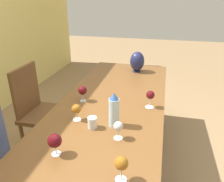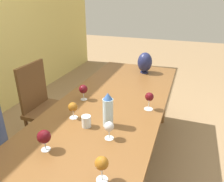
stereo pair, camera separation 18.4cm
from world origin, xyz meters
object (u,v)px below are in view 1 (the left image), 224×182
Objects in this scene: wine_glass_0 at (55,141)px; wine_glass_3 at (121,164)px; vase at (137,61)px; wine_glass_5 at (150,96)px; wine_glass_1 at (118,127)px; wine_glass_2 at (76,109)px; water_bottle at (114,110)px; wine_glass_4 at (83,91)px; chair_far at (40,109)px; water_tumbler at (92,123)px.

wine_glass_3 is (-0.10, -0.40, 0.01)m from wine_glass_0.
vase is 0.89m from wine_glass_5.
wine_glass_1 is 0.84× the size of wine_glass_5.
wine_glass_3 is 0.98× the size of wine_glass_5.
wine_glass_1 is at bearing -113.64° from wine_glass_2.
water_bottle reaches higher than wine_glass_0.
vase is 1.33m from wine_glass_1.
wine_glass_3 is at bearing -175.03° from vase.
wine_glass_4 reaches higher than wine_glass_1.
chair_far is (0.82, 0.62, -0.31)m from wine_glass_0.
water_tumbler is at bearing -124.65° from chair_far.
wine_glass_1 is (-0.08, -0.20, 0.05)m from water_tumbler.
water_bottle is 2.00× the size of wine_glass_2.
wine_glass_5 is at bearing -57.32° from wine_glass_2.
vase is at bearing -21.64° from wine_glass_4.
wine_glass_3 reaches higher than wine_glass_0.
wine_glass_2 is at bearing 122.68° from wine_glass_5.
vase reaches higher than water_tumbler.
wine_glass_3 is at bearing -145.24° from water_tumbler.
wine_glass_5 is (0.02, -0.57, 0.01)m from wine_glass_4.
wine_glass_0 is (-0.37, 0.26, -0.03)m from water_bottle.
wine_glass_3 reaches higher than wine_glass_4.
water_tumbler is 0.09× the size of chair_far.
chair_far is at bearing 75.98° from wine_glass_4.
water_bottle is 0.17m from water_tumbler.
wine_glass_3 is at bearing -132.00° from chair_far.
wine_glass_0 is at bearing 126.21° from wine_glass_1.
water_bottle is 1.78× the size of wine_glass_3.
chair_far is (0.44, 0.59, -0.30)m from wine_glass_2.
wine_glass_4 is at bearing 12.41° from wine_glass_2.
wine_glass_2 is (0.15, 0.34, 0.00)m from wine_glass_1.
wine_glass_2 is 0.89× the size of wine_glass_3.
water_bottle is 0.40m from wine_glass_5.
wine_glass_3 is at bearing -162.77° from water_bottle.
wine_glass_5 reaches higher than water_tumbler.
chair_far is (0.11, 1.09, -0.32)m from wine_glass_5.
wine_glass_1 is (0.23, -0.32, -0.01)m from wine_glass_0.
water_bottle is at bearing 17.23° from wine_glass_3.
wine_glass_0 reaches higher than water_tumbler.
vase reaches higher than wine_glass_2.
chair_far reaches higher than wine_glass_2.
water_tumbler is at bearing 68.87° from wine_glass_1.
wine_glass_3 is at bearing -165.49° from wine_glass_1.
wine_glass_5 is (0.80, -0.08, 0.00)m from wine_glass_3.
wine_glass_4 reaches higher than wine_glass_2.
wine_glass_5 reaches higher than wine_glass_3.
wine_glass_0 is 1.10× the size of wine_glass_1.
wine_glass_5 reaches higher than wine_glass_0.
wine_glass_1 is 0.61m from wine_glass_4.
water_bottle is 0.49m from wine_glass_3.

